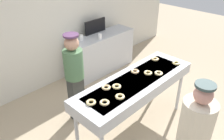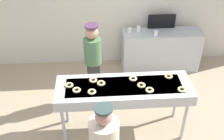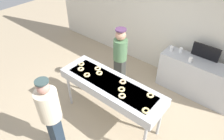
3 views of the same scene
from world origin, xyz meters
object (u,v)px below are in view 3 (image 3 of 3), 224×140
object	(u,v)px
plain_donut_0	(99,73)
plain_donut_7	(81,64)
plain_donut_1	(123,82)
plain_donut_4	(81,69)
plain_donut_8	(98,69)
plain_donut_5	(122,96)
customer_waiting	(50,112)
paper_cup_2	(171,49)
menu_display	(206,52)
fryer_conveyor	(111,87)
plain_donut_3	(121,89)
paper_cup_0	(181,50)
worker_baker	(120,57)
plain_donut_6	(150,95)
prep_counter	(195,78)
paper_cup_1	(190,60)
plain_donut_9	(87,75)

from	to	relation	value
plain_donut_0	plain_donut_7	bearing A→B (deg)	-178.27
plain_donut_1	plain_donut_4	world-z (taller)	same
plain_donut_0	plain_donut_8	bearing A→B (deg)	144.51
plain_donut_5	customer_waiting	world-z (taller)	customer_waiting
paper_cup_2	menu_display	bearing A→B (deg)	15.08
paper_cup_2	plain_donut_7	bearing A→B (deg)	-122.96
fryer_conveyor	plain_donut_3	distance (m)	0.30
plain_donut_8	paper_cup_0	world-z (taller)	paper_cup_0
plain_donut_3	plain_donut_0	bearing A→B (deg)	171.51
paper_cup_0	worker_baker	bearing A→B (deg)	-133.73
plain_donut_1	plain_donut_6	size ratio (longest dim) A/B	1.00
plain_donut_1	plain_donut_4	distance (m)	0.94
plain_donut_7	paper_cup_2	bearing A→B (deg)	57.04
plain_donut_3	plain_donut_5	xyz separation A→B (m)	(0.11, -0.13, 0.00)
fryer_conveyor	prep_counter	xyz separation A→B (m)	(1.05, 1.88, -0.44)
worker_baker	customer_waiting	size ratio (longest dim) A/B	1.00
plain_donut_1	plain_donut_5	xyz separation A→B (m)	(0.22, -0.31, 0.00)
paper_cup_2	paper_cup_1	bearing A→B (deg)	-16.82
plain_donut_8	menu_display	world-z (taller)	menu_display
plain_donut_1	plain_donut_7	xyz separation A→B (m)	(-1.04, -0.10, 0.00)
plain_donut_3	plain_donut_7	distance (m)	1.15
plain_donut_5	menu_display	xyz separation A→B (m)	(0.67, 2.25, 0.08)
plain_donut_3	menu_display	world-z (taller)	menu_display
paper_cup_1	plain_donut_7	bearing A→B (deg)	-135.96
customer_waiting	fryer_conveyor	bearing A→B (deg)	68.85
plain_donut_1	plain_donut_3	bearing A→B (deg)	-59.13
worker_baker	menu_display	size ratio (longest dim) A/B	2.68
plain_donut_0	plain_donut_6	size ratio (longest dim) A/B	1.00
plain_donut_0	paper_cup_0	bearing A→B (deg)	65.03
plain_donut_6	menu_display	world-z (taller)	menu_display
fryer_conveyor	paper_cup_0	distance (m)	2.05
fryer_conveyor	plain_donut_9	distance (m)	0.54
prep_counter	plain_donut_3	bearing A→B (deg)	-112.14
plain_donut_0	plain_donut_3	bearing A→B (deg)	-8.49
fryer_conveyor	plain_donut_4	world-z (taller)	plain_donut_4
plain_donut_0	plain_donut_1	distance (m)	0.54
plain_donut_4	plain_donut_6	bearing A→B (deg)	9.56
fryer_conveyor	plain_donut_3	bearing A→B (deg)	-6.08
plain_donut_1	customer_waiting	size ratio (longest dim) A/B	0.08
plain_donut_8	prep_counter	size ratio (longest dim) A/B	0.08
plain_donut_1	prep_counter	world-z (taller)	plain_donut_1
paper_cup_2	plain_donut_0	bearing A→B (deg)	-110.59
plain_donut_3	plain_donut_6	world-z (taller)	same
plain_donut_1	plain_donut_4	xyz separation A→B (m)	(-0.92, -0.23, 0.00)
plain_donut_7	customer_waiting	xyz separation A→B (m)	(0.51, -1.21, -0.08)
plain_donut_9	fryer_conveyor	bearing A→B (deg)	14.87
plain_donut_6	plain_donut_0	bearing A→B (deg)	-174.45
plain_donut_5	plain_donut_8	bearing A→B (deg)	160.29
plain_donut_3	plain_donut_5	bearing A→B (deg)	-49.32
plain_donut_6	plain_donut_7	bearing A→B (deg)	-175.64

